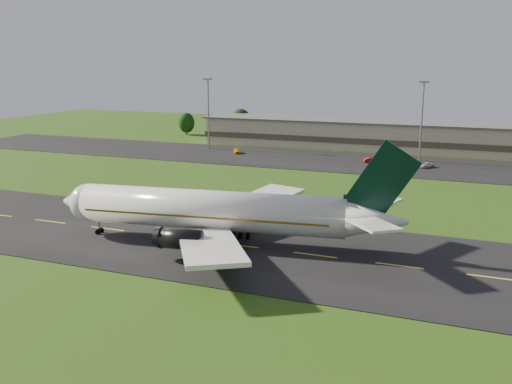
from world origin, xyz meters
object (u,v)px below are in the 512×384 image
at_px(airliner, 216,211).
at_px(terminal, 431,139).
at_px(service_vehicle_a, 237,151).
at_px(light_mast_centre, 422,112).
at_px(service_vehicle_b, 371,160).
at_px(service_vehicle_c, 426,165).
at_px(light_mast_west, 208,105).

distance_m(airliner, terminal, 98.31).
distance_m(airliner, service_vehicle_a, 80.07).
xyz_separation_m(light_mast_centre, service_vehicle_a, (-48.60, -5.41, -11.95)).
height_order(terminal, service_vehicle_b, terminal).
bearing_deg(light_mast_centre, service_vehicle_c, -74.69).
distance_m(terminal, light_mast_centre, 18.45).
bearing_deg(service_vehicle_a, service_vehicle_b, -32.18).
xyz_separation_m(airliner, service_vehicle_a, (-29.14, 74.48, -3.87)).
xyz_separation_m(light_mast_centre, service_vehicle_c, (2.42, -8.83, -12.04)).
bearing_deg(service_vehicle_b, service_vehicle_c, -124.39).
bearing_deg(service_vehicle_b, service_vehicle_a, 62.60).
relative_size(terminal, service_vehicle_c, 33.58).
height_order(light_mast_west, light_mast_centre, same).
height_order(light_mast_centre, service_vehicle_c, light_mast_centre).
height_order(airliner, terminal, airliner).
height_order(terminal, service_vehicle_c, terminal).
bearing_deg(service_vehicle_c, airliner, -67.45).
bearing_deg(terminal, airliner, -102.25).
relative_size(service_vehicle_a, service_vehicle_c, 0.94).
bearing_deg(light_mast_west, service_vehicle_b, -7.80).
bearing_deg(service_vehicle_b, light_mast_west, 56.77).
xyz_separation_m(terminal, service_vehicle_b, (-12.56, -22.88, -3.29)).
relative_size(light_mast_west, service_vehicle_c, 4.71).
distance_m(light_mast_west, service_vehicle_c, 64.18).
relative_size(light_mast_west, service_vehicle_a, 5.01).
bearing_deg(terminal, light_mast_west, -165.24).
relative_size(light_mast_centre, service_vehicle_b, 5.54).
height_order(terminal, service_vehicle_a, terminal).
bearing_deg(terminal, light_mast_centre, -94.95).
bearing_deg(service_vehicle_c, service_vehicle_b, -149.29).
bearing_deg(light_mast_west, terminal, 14.76).
bearing_deg(light_mast_centre, airliner, -103.69).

